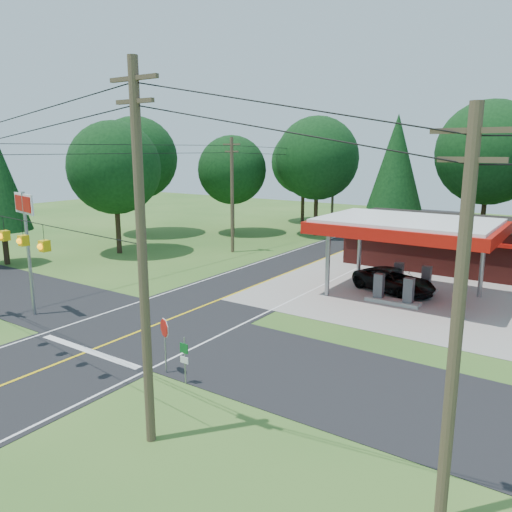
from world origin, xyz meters
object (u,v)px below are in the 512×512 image
Objects in this scene: suv_car at (394,281)px; big_stop_sign at (26,225)px; gas_canopy at (407,229)px; octagonal_stop_sign at (165,332)px.

suv_car is 22.04m from big_stop_sign.
big_stop_sign is (-15.77, -15.01, 0.80)m from gas_canopy.
suv_car is 0.79× the size of big_stop_sign.
gas_canopy is 3.65m from suv_car.
big_stop_sign is (-14.98, -15.58, 4.32)m from suv_car.
gas_canopy reaches higher than suv_car.
octagonal_stop_sign is (11.27, -1.24, -3.30)m from big_stop_sign.
big_stop_sign is at bearing 173.71° from octagonal_stop_sign.
big_stop_sign is 2.87× the size of octagonal_stop_sign.
suv_car is 2.27× the size of octagonal_stop_sign.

